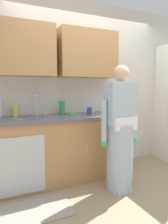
{
  "coord_description": "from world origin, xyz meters",
  "views": [
    {
      "loc": [
        -1.43,
        -2.08,
        1.34
      ],
      "look_at": [
        -0.24,
        0.55,
        1.0
      ],
      "focal_mm": 32.92,
      "sensor_mm": 36.0,
      "label": 1
    }
  ],
  "objects_px": {
    "knife_on_counter": "(16,119)",
    "cup_by_sink": "(90,111)",
    "bottle_dish_liquid": "(15,110)",
    "sponge": "(72,114)",
    "bottle_water_short": "(62,108)",
    "sink": "(41,118)",
    "person_at_sink": "(120,138)"
  },
  "relations": [
    {
      "from": "cup_by_sink",
      "to": "bottle_water_short",
      "type": "bearing_deg",
      "value": 158.93
    },
    {
      "from": "bottle_water_short",
      "to": "cup_by_sink",
      "type": "distance_m",
      "value": 0.42
    },
    {
      "from": "bottle_water_short",
      "to": "knife_on_counter",
      "type": "bearing_deg",
      "value": -165.46
    },
    {
      "from": "sink",
      "to": "person_at_sink",
      "type": "distance_m",
      "value": 1.1
    },
    {
      "from": "sink",
      "to": "bottle_dish_liquid",
      "type": "xyz_separation_m",
      "value": [
        -0.32,
        0.22,
        0.1
      ]
    },
    {
      "from": "sink",
      "to": "person_at_sink",
      "type": "relative_size",
      "value": 0.31
    },
    {
      "from": "cup_by_sink",
      "to": "knife_on_counter",
      "type": "height_order",
      "value": "cup_by_sink"
    },
    {
      "from": "person_at_sink",
      "to": "cup_by_sink",
      "type": "relative_size",
      "value": 15.34
    },
    {
      "from": "bottle_dish_liquid",
      "to": "knife_on_counter",
      "type": "relative_size",
      "value": 0.71
    },
    {
      "from": "bottle_water_short",
      "to": "sponge",
      "type": "xyz_separation_m",
      "value": [
        0.13,
        -0.08,
        -0.09
      ]
    },
    {
      "from": "cup_by_sink",
      "to": "knife_on_counter",
      "type": "xyz_separation_m",
      "value": [
        -1.07,
        -0.03,
        -0.05
      ]
    },
    {
      "from": "sponge",
      "to": "knife_on_counter",
      "type": "bearing_deg",
      "value": -173.13
    },
    {
      "from": "person_at_sink",
      "to": "sponge",
      "type": "distance_m",
      "value": 0.83
    },
    {
      "from": "cup_by_sink",
      "to": "knife_on_counter",
      "type": "relative_size",
      "value": 0.44
    },
    {
      "from": "knife_on_counter",
      "to": "cup_by_sink",
      "type": "bearing_deg",
      "value": -116.37
    },
    {
      "from": "knife_on_counter",
      "to": "person_at_sink",
      "type": "bearing_deg",
      "value": -143.84
    },
    {
      "from": "person_at_sink",
      "to": "knife_on_counter",
      "type": "relative_size",
      "value": 6.75
    },
    {
      "from": "person_at_sink",
      "to": "bottle_dish_liquid",
      "type": "distance_m",
      "value": 1.5
    },
    {
      "from": "sink",
      "to": "cup_by_sink",
      "type": "distance_m",
      "value": 0.74
    },
    {
      "from": "cup_by_sink",
      "to": "knife_on_counter",
      "type": "distance_m",
      "value": 1.07
    },
    {
      "from": "sink",
      "to": "knife_on_counter",
      "type": "distance_m",
      "value": 0.34
    },
    {
      "from": "sink",
      "to": "knife_on_counter",
      "type": "bearing_deg",
      "value": -174.11
    },
    {
      "from": "knife_on_counter",
      "to": "bottle_water_short",
      "type": "bearing_deg",
      "value": -103.38
    },
    {
      "from": "sink",
      "to": "bottle_dish_liquid",
      "type": "distance_m",
      "value": 0.4
    },
    {
      "from": "bottle_dish_liquid",
      "to": "sponge",
      "type": "xyz_separation_m",
      "value": [
        0.8,
        -0.15,
        -0.07
      ]
    },
    {
      "from": "sink",
      "to": "person_at_sink",
      "type": "bearing_deg",
      "value": -35.39
    },
    {
      "from": "sink",
      "to": "bottle_water_short",
      "type": "bearing_deg",
      "value": 22.21
    },
    {
      "from": "bottle_dish_liquid",
      "to": "cup_by_sink",
      "type": "relative_size",
      "value": 1.61
    },
    {
      "from": "person_at_sink",
      "to": "cup_by_sink",
      "type": "xyz_separation_m",
      "value": [
        -0.14,
        0.62,
        0.3
      ]
    },
    {
      "from": "knife_on_counter",
      "to": "sponge",
      "type": "xyz_separation_m",
      "value": [
        0.82,
        0.1,
        0.01
      ]
    },
    {
      "from": "person_at_sink",
      "to": "knife_on_counter",
      "type": "xyz_separation_m",
      "value": [
        -1.21,
        0.59,
        0.25
      ]
    },
    {
      "from": "sink",
      "to": "person_at_sink",
      "type": "xyz_separation_m",
      "value": [
        0.88,
        -0.62,
        -0.23
      ]
    }
  ]
}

